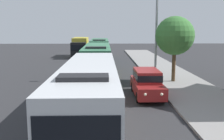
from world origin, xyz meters
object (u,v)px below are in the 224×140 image
object	(u,v)px
white_suv	(147,82)
roadside_tree	(175,36)
bus_lead	(90,93)
bus_middle	(100,49)
bus_second_in_line	(97,59)
box_truck_oncoming	(80,47)
streetlamp_mid	(156,26)

from	to	relation	value
white_suv	roadside_tree	world-z (taller)	roadside_tree
bus_lead	bus_middle	bearing A→B (deg)	90.00
bus_second_in_line	white_suv	world-z (taller)	bus_second_in_line
white_suv	box_truck_oncoming	distance (m)	26.77
bus_second_in_line	box_truck_oncoming	world-z (taller)	bus_second_in_line
roadside_tree	bus_second_in_line	bearing A→B (deg)	153.65
bus_lead	box_truck_oncoming	size ratio (longest dim) A/B	1.63
box_truck_oncoming	streetlamp_mid	size ratio (longest dim) A/B	0.96
white_suv	roadside_tree	xyz separation A→B (m)	(3.08, 4.61, 3.08)
bus_lead	white_suv	xyz separation A→B (m)	(3.70, 5.56, -0.66)
bus_middle	white_suv	bearing A→B (deg)	-80.15
bus_middle	roadside_tree	distance (m)	18.18
box_truck_oncoming	roadside_tree	distance (m)	23.62
bus_middle	box_truck_oncoming	bearing A→B (deg)	126.11
bus_lead	white_suv	distance (m)	6.71
bus_second_in_line	roadside_tree	size ratio (longest dim) A/B	2.08
roadside_tree	streetlamp_mid	bearing A→B (deg)	139.88
bus_middle	box_truck_oncoming	world-z (taller)	bus_middle
box_truck_oncoming	roadside_tree	size ratio (longest dim) A/B	1.32
streetlamp_mid	bus_middle	bearing A→B (deg)	109.17
bus_second_in_line	streetlamp_mid	xyz separation A→B (m)	(5.40, -2.19, 3.26)
bus_lead	white_suv	bearing A→B (deg)	56.35
bus_lead	streetlamp_mid	bearing A→B (deg)	64.54
streetlamp_mid	roadside_tree	xyz separation A→B (m)	(1.38, -1.17, -0.84)
bus_second_in_line	bus_middle	distance (m)	13.33
bus_lead	roadside_tree	bearing A→B (deg)	56.30
bus_lead	bus_second_in_line	world-z (taller)	same
bus_middle	box_truck_oncoming	xyz separation A→B (m)	(-3.30, 4.53, 0.02)
bus_second_in_line	roadside_tree	world-z (taller)	roadside_tree
bus_lead	box_truck_oncoming	bearing A→B (deg)	96.01
bus_second_in_line	bus_lead	bearing A→B (deg)	-90.00
white_suv	box_truck_oncoming	bearing A→B (deg)	105.16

